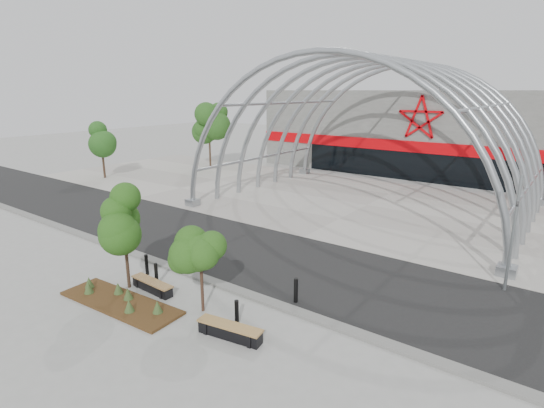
% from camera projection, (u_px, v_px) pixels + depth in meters
% --- Properties ---
extents(ground, '(140.00, 140.00, 0.00)m').
position_uv_depth(ground, '(217.00, 281.00, 18.38)').
color(ground, '#969691').
rests_on(ground, ground).
extents(road, '(140.00, 7.00, 0.02)m').
position_uv_depth(road, '(266.00, 256.00, 21.10)').
color(road, black).
rests_on(road, ground).
extents(forecourt, '(60.00, 17.00, 0.04)m').
position_uv_depth(forecourt, '(367.00, 205.00, 30.42)').
color(forecourt, '#A29C93').
rests_on(forecourt, ground).
extents(kerb, '(60.00, 0.50, 0.12)m').
position_uv_depth(kerb, '(213.00, 282.00, 18.17)').
color(kerb, slate).
rests_on(kerb, ground).
extents(arena_building, '(34.00, 15.24, 8.00)m').
position_uv_depth(arena_building, '(443.00, 131.00, 43.34)').
color(arena_building, slate).
rests_on(arena_building, ground).
extents(vault_canopy, '(20.80, 15.80, 20.36)m').
position_uv_depth(vault_canopy, '(367.00, 205.00, 30.42)').
color(vault_canopy, '#989DA2').
rests_on(vault_canopy, ground).
extents(planting_bed, '(5.47, 1.99, 0.57)m').
position_uv_depth(planting_bed, '(119.00, 300.00, 16.44)').
color(planting_bed, '#38270F').
rests_on(planting_bed, ground).
extents(signal_pole, '(0.14, 0.68, 4.85)m').
position_uv_depth(signal_pole, '(513.00, 232.00, 16.88)').
color(signal_pole, gray).
rests_on(signal_pole, ground).
extents(street_tree_0, '(1.86, 1.86, 4.23)m').
position_uv_depth(street_tree_0, '(123.00, 218.00, 17.03)').
color(street_tree_0, black).
rests_on(street_tree_0, ground).
extents(street_tree_1, '(1.47, 1.47, 3.47)m').
position_uv_depth(street_tree_1, '(200.00, 248.00, 15.28)').
color(street_tree_1, '#321B15').
rests_on(street_tree_1, ground).
extents(bench_0, '(2.21, 0.56, 0.46)m').
position_uv_depth(bench_0, '(152.00, 286.00, 17.41)').
color(bench_0, black).
rests_on(bench_0, ground).
extents(bench_1, '(2.39, 0.89, 0.49)m').
position_uv_depth(bench_1, '(230.00, 331.00, 14.12)').
color(bench_1, black).
rests_on(bench_1, ground).
extents(bollard_0, '(0.15, 0.15, 0.95)m').
position_uv_depth(bollard_0, '(147.00, 265.00, 18.92)').
color(bollard_0, black).
rests_on(bollard_0, ground).
extents(bollard_1, '(0.15, 0.15, 0.97)m').
position_uv_depth(bollard_1, '(156.00, 274.00, 17.93)').
color(bollard_1, black).
rests_on(bollard_1, ground).
extents(bollard_2, '(0.17, 0.17, 1.05)m').
position_uv_depth(bollard_2, '(203.00, 260.00, 19.31)').
color(bollard_2, black).
rests_on(bollard_2, ground).
extents(bollard_3, '(0.15, 0.15, 0.93)m').
position_uv_depth(bollard_3, '(237.00, 312.00, 14.87)').
color(bollard_3, black).
rests_on(bollard_3, ground).
extents(bollard_4, '(0.16, 0.16, 1.01)m').
position_uv_depth(bollard_4, '(296.00, 291.00, 16.40)').
color(bollard_4, black).
rests_on(bollard_4, ground).
extents(bg_tree_0, '(3.00, 3.00, 6.45)m').
position_uv_depth(bg_tree_0, '(209.00, 124.00, 44.19)').
color(bg_tree_0, '#2F2116').
rests_on(bg_tree_0, ground).
extents(bg_tree_2, '(2.55, 2.55, 5.38)m').
position_uv_depth(bg_tree_2, '(101.00, 137.00, 38.91)').
color(bg_tree_2, black).
rests_on(bg_tree_2, ground).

